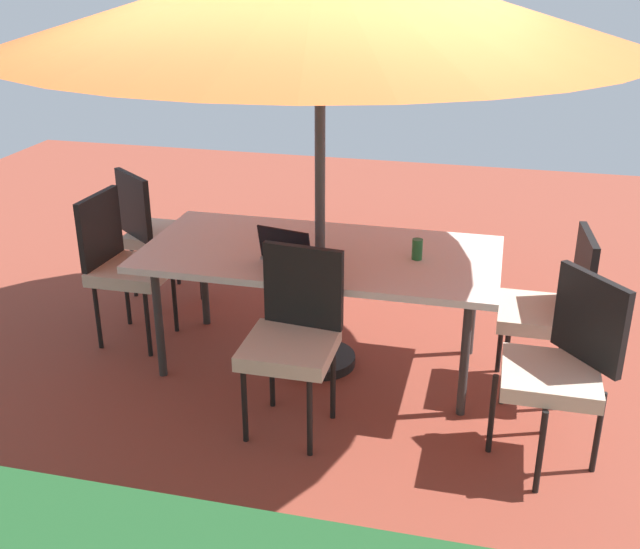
% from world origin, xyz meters
% --- Properties ---
extents(ground_plane, '(10.00, 10.00, 0.02)m').
position_xyz_m(ground_plane, '(0.00, 0.00, -0.01)').
color(ground_plane, brown).
extents(dining_table, '(2.09, 1.02, 0.76)m').
position_xyz_m(dining_table, '(0.00, 0.00, 0.71)').
color(dining_table, white).
rests_on(dining_table, ground_plane).
extents(chair_southeast, '(0.58, 0.58, 0.98)m').
position_xyz_m(chair_southeast, '(1.36, -0.64, 0.55)').
color(chair_southeast, beige).
rests_on(chair_southeast, ground_plane).
extents(chair_east, '(0.47, 0.46, 0.98)m').
position_xyz_m(chair_east, '(1.30, -0.04, 0.55)').
color(chair_east, beige).
rests_on(chair_east, ground_plane).
extents(chair_north, '(0.47, 0.48, 0.98)m').
position_xyz_m(chair_north, '(-0.02, 0.66, 0.55)').
color(chair_north, beige).
rests_on(chair_north, ground_plane).
extents(chair_west, '(0.48, 0.47, 0.98)m').
position_xyz_m(chair_west, '(-1.34, -0.01, 0.55)').
color(chair_west, beige).
rests_on(chair_west, ground_plane).
extents(chair_northwest, '(0.59, 0.58, 0.98)m').
position_xyz_m(chair_northwest, '(-1.36, 0.66, 0.55)').
color(chair_northwest, beige).
rests_on(chair_northwest, ground_plane).
extents(laptop, '(0.36, 0.31, 0.21)m').
position_xyz_m(laptop, '(0.13, 0.18, 0.80)').
color(laptop, gray).
rests_on(laptop, dining_table).
extents(cup, '(0.06, 0.06, 0.12)m').
position_xyz_m(cup, '(-0.57, -0.01, 0.82)').
color(cup, '#286B33').
rests_on(cup, dining_table).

